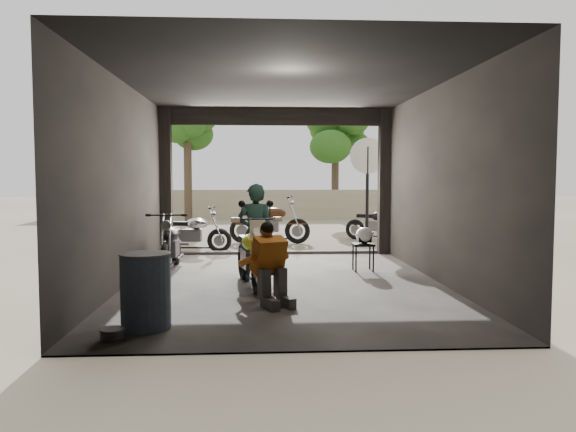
{
  "coord_description": "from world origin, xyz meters",
  "views": [
    {
      "loc": [
        -0.45,
        -8.86,
        1.72
      ],
      "look_at": [
        0.1,
        0.6,
        1.06
      ],
      "focal_mm": 35.0,
      "sensor_mm": 36.0,
      "label": 1
    }
  ],
  "objects": [
    {
      "name": "garage",
      "position": [
        0.0,
        0.55,
        1.28
      ],
      "size": [
        7.0,
        7.13,
        3.2
      ],
      "color": "#2D2B28",
      "rests_on": "ground"
    },
    {
      "name": "outside_bike_a",
      "position": [
        -1.89,
        3.88,
        0.53
      ],
      "size": [
        1.6,
        0.75,
        1.05
      ],
      "primitive_type": null,
      "rotation": [
        0.0,
        0.0,
        1.5
      ],
      "color": "black",
      "rests_on": "ground"
    },
    {
      "name": "stool",
      "position": [
        1.49,
        1.13,
        0.45
      ],
      "size": [
        0.38,
        0.38,
        0.52
      ],
      "rotation": [
        0.0,
        0.0,
        0.3
      ],
      "color": "black",
      "rests_on": "ground"
    },
    {
      "name": "oil_drum",
      "position": [
        -1.68,
        -2.58,
        0.43
      ],
      "size": [
        0.68,
        0.68,
        0.86
      ],
      "primitive_type": "cylinder",
      "rotation": [
        0.0,
        0.0,
        -0.26
      ],
      "color": "#445972",
      "rests_on": "ground"
    },
    {
      "name": "ground",
      "position": [
        0.0,
        0.0,
        0.0
      ],
      "size": [
        80.0,
        80.0,
        0.0
      ],
      "primitive_type": "plane",
      "color": "#7A6D56",
      "rests_on": "ground"
    },
    {
      "name": "outside_bike_b",
      "position": [
        -0.1,
        5.58,
        0.62
      ],
      "size": [
        1.92,
        1.03,
        1.23
      ],
      "primitive_type": null,
      "rotation": [
        0.0,
        0.0,
        1.41
      ],
      "color": "#462410",
      "rests_on": "ground"
    },
    {
      "name": "mechanic",
      "position": [
        -0.23,
        -1.49,
        0.54
      ],
      "size": [
        0.8,
        0.9,
        1.08
      ],
      "primitive_type": null,
      "rotation": [
        0.0,
        0.0,
        0.4
      ],
      "color": "orange",
      "rests_on": "ground"
    },
    {
      "name": "outside_bike_c",
      "position": [
        2.81,
        6.08,
        0.52
      ],
      "size": [
        1.65,
        1.33,
        1.04
      ],
      "primitive_type": null,
      "rotation": [
        0.0,
        0.0,
        1.04
      ],
      "color": "black",
      "rests_on": "ground"
    },
    {
      "name": "sign_post",
      "position": [
        2.36,
        5.15,
        1.85
      ],
      "size": [
        0.9,
        0.08,
        2.7
      ],
      "rotation": [
        0.0,
        0.0,
        -0.18
      ],
      "color": "black",
      "rests_on": "ground"
    },
    {
      "name": "left_bike",
      "position": [
        -2.0,
        1.43,
        0.54
      ],
      "size": [
        0.66,
        1.6,
        1.08
      ],
      "primitive_type": null,
      "rotation": [
        0.0,
        0.0,
        -0.0
      ],
      "color": "black",
      "rests_on": "ground"
    },
    {
      "name": "boundary_wall",
      "position": [
        0.0,
        14.0,
        0.6
      ],
      "size": [
        18.0,
        0.3,
        1.2
      ],
      "primitive_type": "cube",
      "color": "gray",
      "rests_on": "ground"
    },
    {
      "name": "main_bike",
      "position": [
        -0.53,
        -0.18,
        0.57
      ],
      "size": [
        1.01,
        1.81,
        1.14
      ],
      "primitive_type": null,
      "rotation": [
        0.0,
        0.0,
        0.18
      ],
      "color": "white",
      "rests_on": "ground"
    },
    {
      "name": "helmet",
      "position": [
        1.5,
        1.11,
        0.67
      ],
      "size": [
        0.4,
        0.41,
        0.3
      ],
      "primitive_type": "ellipsoid",
      "rotation": [
        0.0,
        0.0,
        -0.33
      ],
      "color": "white",
      "rests_on": "stool"
    },
    {
      "name": "tree_right",
      "position": [
        2.8,
        14.0,
        3.56
      ],
      "size": [
        2.2,
        2.2,
        5.0
      ],
      "color": "#382B1E",
      "rests_on": "ground"
    },
    {
      "name": "tree_left",
      "position": [
        -3.0,
        12.5,
        3.99
      ],
      "size": [
        2.2,
        2.2,
        5.6
      ],
      "color": "#382B1E",
      "rests_on": "ground"
    },
    {
      "name": "rider",
      "position": [
        -0.46,
        0.21,
        0.81
      ],
      "size": [
        0.6,
        0.41,
        1.61
      ],
      "primitive_type": "imported",
      "rotation": [
        0.0,
        0.0,
        3.11
      ],
      "color": "#18302C",
      "rests_on": "ground"
    }
  ]
}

